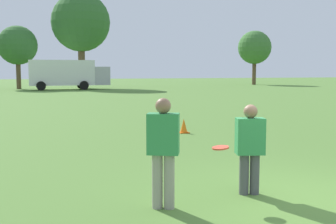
# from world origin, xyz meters

# --- Properties ---
(ground_plane) EXTENTS (198.91, 198.91, 0.00)m
(ground_plane) POSITION_xyz_m (0.00, 0.00, 0.00)
(ground_plane) COLOR #517A33
(player_thrower) EXTENTS (0.54, 0.43, 1.68)m
(player_thrower) POSITION_xyz_m (-2.21, 0.29, 0.95)
(player_thrower) COLOR gray
(player_thrower) RESTS_ON ground
(player_defender) EXTENTS (0.52, 0.37, 1.52)m
(player_defender) POSITION_xyz_m (-0.62, 0.57, 0.85)
(player_defender) COLOR #4C4C51
(player_defender) RESTS_ON ground
(frisbee) EXTENTS (0.27, 0.27, 0.06)m
(frisbee) POSITION_xyz_m (-1.26, 0.34, 0.87)
(frisbee) COLOR #E54C33
(traffic_cone) EXTENTS (0.32, 0.32, 0.48)m
(traffic_cone) POSITION_xyz_m (0.58, 7.46, 0.23)
(traffic_cone) COLOR #D8590C
(traffic_cone) RESTS_ON ground
(box_truck) EXTENTS (8.56, 3.17, 3.18)m
(box_truck) POSITION_xyz_m (-1.23, 41.10, 1.75)
(box_truck) COLOR white
(box_truck) RESTS_ON ground
(tree_east_oak) EXTENTS (4.32, 4.32, 7.03)m
(tree_east_oak) POSITION_xyz_m (-6.41, 44.02, 4.83)
(tree_east_oak) COLOR brown
(tree_east_oak) RESTS_ON ground
(tree_far_east_pine) EXTENTS (6.84, 6.84, 11.12)m
(tree_far_east_pine) POSITION_xyz_m (0.63, 44.84, 7.65)
(tree_far_east_pine) COLOR brown
(tree_far_east_pine) RESTS_ON ground
(tree_far_west_pine) EXTENTS (4.80, 4.80, 7.80)m
(tree_far_west_pine) POSITION_xyz_m (25.76, 49.25, 5.37)
(tree_far_west_pine) COLOR brown
(tree_far_west_pine) RESTS_ON ground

